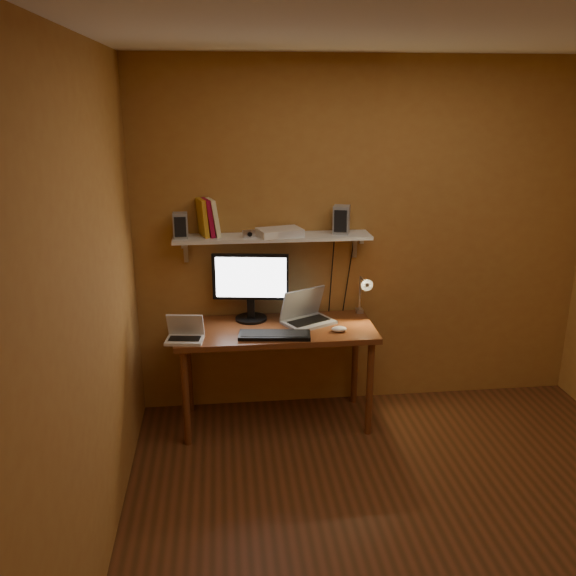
{
  "coord_description": "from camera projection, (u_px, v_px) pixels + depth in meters",
  "views": [
    {
      "loc": [
        -1.06,
        -2.74,
        2.32
      ],
      "look_at": [
        -0.63,
        1.18,
        1.07
      ],
      "focal_mm": 38.0,
      "sensor_mm": 36.0,
      "label": 1
    }
  ],
  "objects": [
    {
      "name": "room",
      "position": [
        440.0,
        311.0,
        3.02
      ],
      "size": [
        3.44,
        3.24,
        2.64
      ],
      "color": "#5C2D17",
      "rests_on": "ground"
    },
    {
      "name": "desk",
      "position": [
        276.0,
        339.0,
        4.35
      ],
      "size": [
        1.4,
        0.6,
        0.75
      ],
      "color": "brown",
      "rests_on": "ground"
    },
    {
      "name": "wall_shelf",
      "position": [
        273.0,
        238.0,
        4.32
      ],
      "size": [
        1.4,
        0.25,
        0.21
      ],
      "color": "silver",
      "rests_on": "room"
    },
    {
      "name": "monitor",
      "position": [
        251.0,
        283.0,
        4.39
      ],
      "size": [
        0.55,
        0.26,
        0.5
      ],
      "rotation": [
        0.0,
        0.0,
        -0.15
      ],
      "color": "black",
      "rests_on": "desk"
    },
    {
      "name": "laptop",
      "position": [
        306.0,
        313.0,
        4.4
      ],
      "size": [
        0.42,
        0.38,
        0.25
      ],
      "rotation": [
        0.0,
        0.0,
        0.49
      ],
      "color": "gray",
      "rests_on": "desk"
    },
    {
      "name": "netbook",
      "position": [
        185.0,
        333.0,
        4.08
      ],
      "size": [
        0.27,
        0.21,
        0.18
      ],
      "rotation": [
        0.0,
        0.0,
        -0.14
      ],
      "color": "silver",
      "rests_on": "desk"
    },
    {
      "name": "keyboard",
      "position": [
        275.0,
        335.0,
        4.14
      ],
      "size": [
        0.5,
        0.22,
        0.03
      ],
      "primitive_type": "cube",
      "rotation": [
        0.0,
        0.0,
        -0.12
      ],
      "color": "black",
      "rests_on": "desk"
    },
    {
      "name": "mouse",
      "position": [
        339.0,
        329.0,
        4.24
      ],
      "size": [
        0.11,
        0.07,
        0.04
      ],
      "primitive_type": "ellipsoid",
      "rotation": [
        0.0,
        0.0,
        -0.02
      ],
      "color": "silver",
      "rests_on": "desk"
    },
    {
      "name": "desk_lamp",
      "position": [
        364.0,
        291.0,
        4.45
      ],
      "size": [
        0.09,
        0.23,
        0.38
      ],
      "color": "silver",
      "rests_on": "desk"
    },
    {
      "name": "speaker_left",
      "position": [
        180.0,
        226.0,
        4.2
      ],
      "size": [
        0.1,
        0.1,
        0.18
      ],
      "primitive_type": "cube",
      "rotation": [
        0.0,
        0.0,
        0.03
      ],
      "color": "gray",
      "rests_on": "wall_shelf"
    },
    {
      "name": "speaker_right",
      "position": [
        341.0,
        220.0,
        4.34
      ],
      "size": [
        0.14,
        0.14,
        0.2
      ],
      "primitive_type": "cube",
      "rotation": [
        0.0,
        0.0,
        -0.31
      ],
      "color": "gray",
      "rests_on": "wall_shelf"
    },
    {
      "name": "books",
      "position": [
        208.0,
        218.0,
        4.25
      ],
      "size": [
        0.18,
        0.19,
        0.26
      ],
      "color": "gold",
      "rests_on": "wall_shelf"
    },
    {
      "name": "shelf_camera",
      "position": [
        249.0,
        234.0,
        4.24
      ],
      "size": [
        0.09,
        0.05,
        0.05
      ],
      "color": "silver",
      "rests_on": "wall_shelf"
    },
    {
      "name": "router",
      "position": [
        280.0,
        232.0,
        4.3
      ],
      "size": [
        0.34,
        0.27,
        0.05
      ],
      "primitive_type": "cube",
      "rotation": [
        0.0,
        0.0,
        0.25
      ],
      "color": "silver",
      "rests_on": "wall_shelf"
    }
  ]
}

